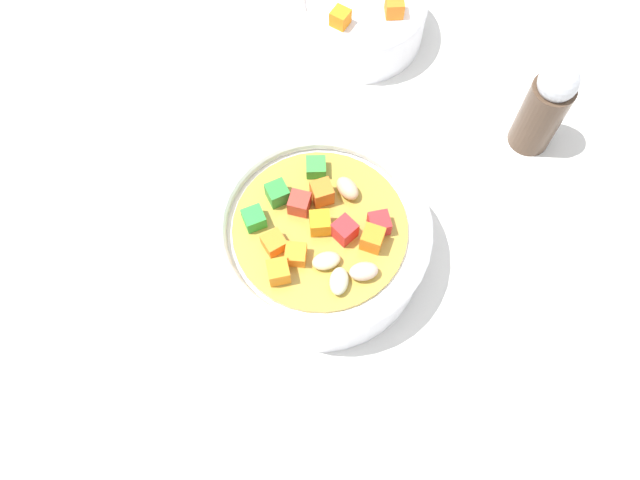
{
  "coord_description": "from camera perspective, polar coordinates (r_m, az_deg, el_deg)",
  "views": [
    {
      "loc": [
        18.37,
        6.42,
        46.14
      ],
      "look_at": [
        0.0,
        0.0,
        2.74
      ],
      "focal_mm": 35.4,
      "sensor_mm": 36.0,
      "label": 1
    }
  ],
  "objects": [
    {
      "name": "ground_plane",
      "position": [
        0.51,
        0.0,
        -1.72
      ],
      "size": [
        140.0,
        140.0,
        2.0
      ],
      "primitive_type": "cube",
      "color": "silver"
    },
    {
      "name": "soup_bowl_main",
      "position": [
        0.47,
        0.0,
        0.17
      ],
      "size": [
        16.38,
        16.38,
        6.7
      ],
      "color": "white",
      "rests_on": "ground_plane"
    },
    {
      "name": "spoon",
      "position": [
        0.55,
        -10.71,
        7.89
      ],
      "size": [
        14.35,
        16.63,
        0.96
      ],
      "rotation": [
        0.0,
        0.0,
        5.41
      ],
      "color": "silver",
      "rests_on": "ground_plane"
    },
    {
      "name": "side_bowl_small",
      "position": [
        0.61,
        3.66,
        19.62
      ],
      "size": [
        11.87,
        11.87,
        5.51
      ],
      "color": "white",
      "rests_on": "ground_plane"
    },
    {
      "name": "pepper_shaker",
      "position": [
        0.54,
        19.68,
        11.26
      ],
      "size": [
        3.5,
        3.5,
        9.37
      ],
      "color": "#4C3828",
      "rests_on": "ground_plane"
    }
  ]
}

